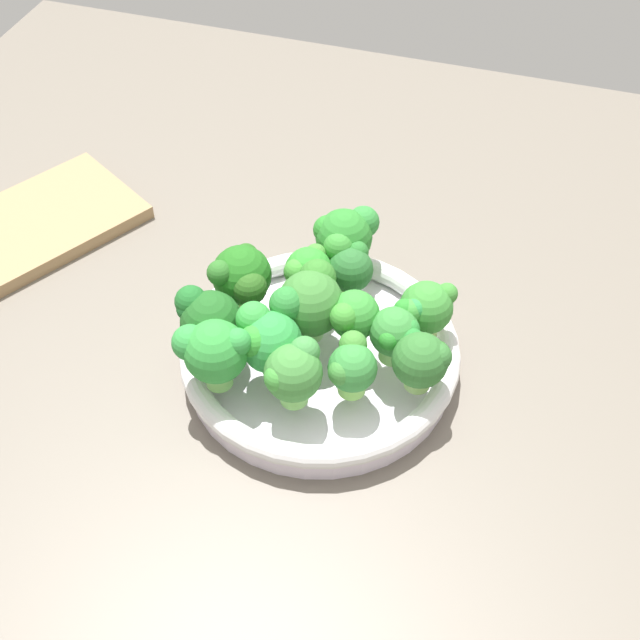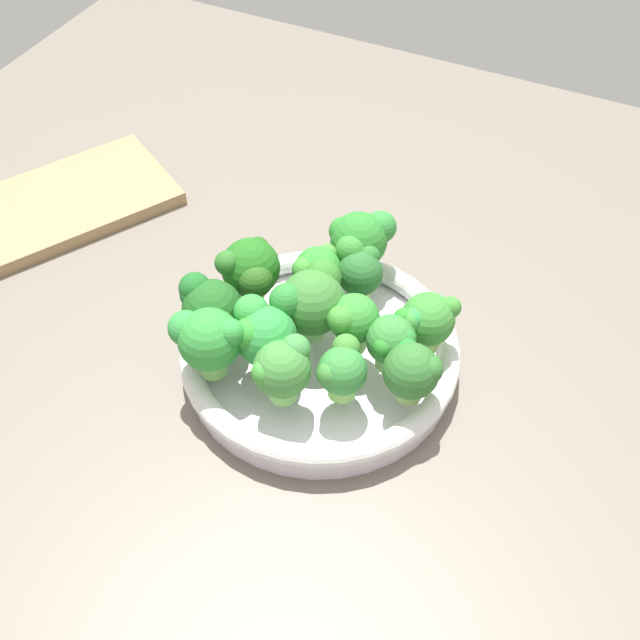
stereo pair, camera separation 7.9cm
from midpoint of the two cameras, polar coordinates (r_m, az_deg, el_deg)
name	(u,v)px [view 1 (the left image)]	position (r cm, az deg, el deg)	size (l,w,h in cm)	color
ground_plane	(292,399)	(83.31, -4.67, -5.54)	(130.00, 130.00, 2.50)	#6D6559
bowl	(320,354)	(82.51, -2.73, -2.48)	(27.47, 27.47, 3.95)	white
broccoli_floret_0	(294,372)	(73.82, -4.86, -3.69)	(5.63, 5.27, 6.48)	#76C159
broccoli_floret_1	(214,351)	(75.50, -10.24, -2.27)	(5.87, 7.25, 7.34)	#7BC35F
broccoli_floret_2	(242,277)	(82.07, -8.10, 2.81)	(6.42, 6.14, 7.02)	#88C659
broccoli_floret_3	(353,316)	(77.95, -0.65, 0.11)	(5.19, 4.78, 6.33)	#8DD062
broccoli_floret_4	(351,367)	(74.76, -0.86, -3.37)	(5.46, 4.51, 5.50)	#7CC251
broccoli_floret_5	(422,359)	(75.07, 4.02, -2.86)	(5.30, 5.36, 6.06)	#85B65C
broccoli_floret_6	(344,237)	(85.52, -0.98, 5.57)	(7.43, 6.37, 7.00)	#81B756
broccoli_floret_7	(307,301)	(78.53, -3.73, 1.13)	(7.87, 6.59, 7.47)	#82BE6A
broccoli_floret_8	(266,339)	(76.18, -6.64, -1.47)	(5.75, 6.48, 6.99)	#84CA5F
broccoli_floret_9	(350,268)	(83.41, -0.64, 3.44)	(4.88, 4.78, 5.59)	#7DBE55
broccoli_floret_10	(308,271)	(82.95, -3.56, 3.23)	(5.22, 4.80, 5.89)	#84C167
broccoli_floret_11	(208,319)	(79.10, -10.46, -0.05)	(5.89, 6.59, 6.70)	#8AC366
broccoli_floret_12	(425,309)	(79.08, 4.38, 0.60)	(5.44, 5.22, 6.24)	#A2CD6B
broccoli_floret_13	(395,332)	(77.16, 2.25, -1.01)	(5.52, 4.74, 5.88)	#82C763
cutting_board	(22,232)	(104.47, -21.72, 5.49)	(26.64, 14.66, 1.60)	#A17D55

